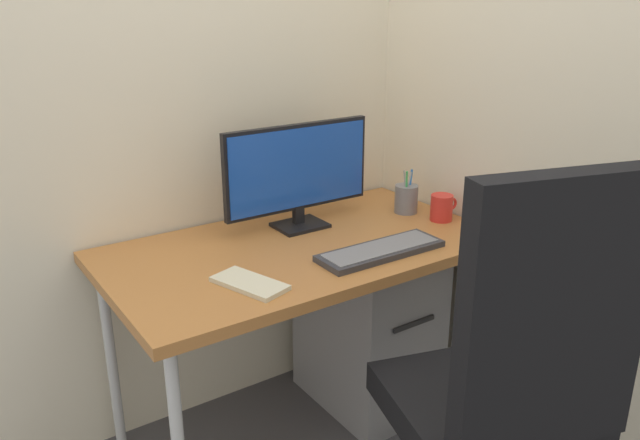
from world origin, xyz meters
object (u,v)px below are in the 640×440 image
at_px(filing_cabinet, 367,326).
at_px(mouse, 479,226).
at_px(keyboard, 381,251).
at_px(coffee_mug, 442,208).
at_px(monitor, 298,171).
at_px(office_chair, 513,374).
at_px(pen_holder, 406,198).
at_px(notebook, 250,283).

height_order(filing_cabinet, mouse, mouse).
bearing_deg(keyboard, coffee_mug, 17.69).
height_order(monitor, mouse, monitor).
height_order(office_chair, pen_holder, office_chair).
distance_m(filing_cabinet, mouse, 0.58).
xyz_separation_m(filing_cabinet, keyboard, (-0.16, -0.25, 0.43)).
distance_m(monitor, keyboard, 0.41).
relative_size(filing_cabinet, pen_holder, 3.80).
relative_size(monitor, pen_holder, 3.36).
bearing_deg(mouse, keyboard, 157.95).
relative_size(mouse, pen_holder, 0.60).
bearing_deg(notebook, pen_holder, -1.22).
bearing_deg(filing_cabinet, monitor, 155.00).
relative_size(keyboard, mouse, 4.24).
xyz_separation_m(mouse, notebook, (-0.85, 0.07, -0.01)).
xyz_separation_m(office_chair, keyboard, (0.03, 0.56, 0.13)).
bearing_deg(mouse, office_chair, -146.02).
bearing_deg(filing_cabinet, office_chair, -103.10).
xyz_separation_m(pen_holder, coffee_mug, (0.05, -0.14, -0.01)).
distance_m(filing_cabinet, pen_holder, 0.51).
height_order(keyboard, pen_holder, pen_holder).
bearing_deg(office_chair, monitor, 92.78).
bearing_deg(office_chair, keyboard, 86.67).
relative_size(filing_cabinet, notebook, 2.86).
height_order(filing_cabinet, notebook, notebook).
relative_size(office_chair, mouse, 11.67).
bearing_deg(pen_holder, keyboard, -142.11).
height_order(filing_cabinet, coffee_mug, coffee_mug).
height_order(office_chair, keyboard, office_chair).
height_order(filing_cabinet, monitor, monitor).
bearing_deg(office_chair, pen_holder, 65.97).
bearing_deg(keyboard, pen_holder, 37.89).
distance_m(office_chair, filing_cabinet, 0.88).
distance_m(keyboard, pen_holder, 0.43).
xyz_separation_m(office_chair, mouse, (0.43, 0.52, 0.14)).
bearing_deg(pen_holder, coffee_mug, -71.30).
height_order(pen_holder, notebook, pen_holder).
relative_size(pen_holder, coffee_mug, 1.45).
height_order(office_chair, notebook, office_chair).
bearing_deg(mouse, coffee_mug, 80.53).
relative_size(filing_cabinet, coffee_mug, 5.49).
height_order(office_chair, monitor, office_chair).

